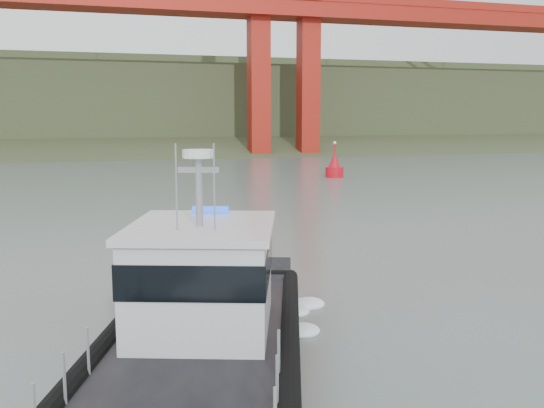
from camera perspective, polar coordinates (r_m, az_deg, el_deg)
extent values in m
plane|color=#51605C|center=(18.07, 5.71, -11.87)|extent=(400.00, 400.00, 0.00)
cube|color=#333F24|center=(108.07, -12.92, 4.78)|extent=(500.00, 44.72, 16.25)
cube|color=#333F24|center=(135.85, -13.73, 7.96)|extent=(500.00, 70.00, 18.00)
cube|color=#333F24|center=(160.90, -14.22, 9.74)|extent=(500.00, 60.00, 16.00)
cube|color=maroon|center=(92.29, -12.70, 17.94)|extent=(260.00, 6.00, 2.20)
cube|color=black|center=(15.20, -12.22, -14.21)|extent=(4.94, 11.46, 1.27)
cube|color=black|center=(14.79, -1.08, -14.67)|extent=(4.94, 11.46, 1.27)
cube|color=black|center=(14.25, -7.09, -13.44)|extent=(7.15, 10.85, 0.26)
cube|color=silver|center=(14.82, -6.55, -7.11)|extent=(4.20, 4.60, 2.43)
cube|color=black|center=(14.71, -6.58, -5.47)|extent=(4.28, 4.68, 0.79)
cube|color=silver|center=(14.53, -6.63, -2.16)|extent=(4.47, 4.87, 0.17)
cylinder|color=gray|center=(14.09, -6.88, 1.07)|extent=(0.17, 0.17, 1.90)
cylinder|color=white|center=(14.00, -6.94, 4.72)|extent=(0.74, 0.74, 0.19)
cylinder|color=red|center=(62.30, 5.89, 2.90)|extent=(1.86, 1.86, 1.24)
cone|color=red|center=(62.19, 5.90, 4.04)|extent=(1.45, 1.45, 1.86)
cylinder|color=red|center=(62.12, 5.92, 5.19)|extent=(0.17, 0.17, 1.04)
sphere|color=#E5D87F|center=(62.09, 5.93, 5.76)|extent=(0.31, 0.31, 0.31)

